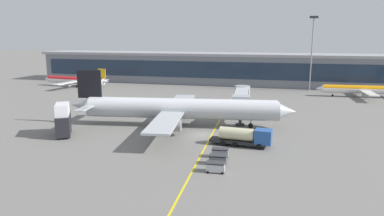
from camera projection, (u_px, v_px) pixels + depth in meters
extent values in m
plane|color=slate|center=(202.00, 135.00, 69.96)|extent=(700.00, 700.00, 0.00)
cube|color=yellow|center=(213.00, 133.00, 71.42)|extent=(4.68, 79.90, 0.01)
cube|color=slate|center=(233.00, 70.00, 142.08)|extent=(158.87, 17.17, 11.17)
cube|color=#1E2D42|center=(230.00, 70.00, 133.77)|extent=(154.11, 0.16, 6.25)
cube|color=#99999E|center=(233.00, 54.00, 140.87)|extent=(162.05, 17.52, 1.00)
cylinder|color=#B2B7BC|center=(181.00, 109.00, 75.80)|extent=(41.12, 9.77, 4.05)
cylinder|color=silver|center=(181.00, 107.00, 75.73)|extent=(40.28, 9.50, 3.89)
cone|color=#B2B7BC|center=(286.00, 112.00, 73.41)|extent=(4.56, 4.38, 3.85)
cone|color=#B2B7BC|center=(81.00, 105.00, 78.13)|extent=(5.30, 4.10, 3.45)
cube|color=black|center=(89.00, 84.00, 76.97)|extent=(5.27, 1.10, 6.08)
cube|color=#B2B7BC|center=(100.00, 101.00, 81.75)|extent=(2.89, 6.70, 0.24)
cube|color=#B2B7BC|center=(85.00, 108.00, 73.86)|extent=(2.89, 6.70, 0.24)
cube|color=#B2B7BC|center=(181.00, 101.00, 86.37)|extent=(7.17, 17.70, 0.40)
cube|color=#B2B7BC|center=(165.00, 122.00, 65.68)|extent=(7.17, 17.70, 0.40)
cylinder|color=#939399|center=(184.00, 110.00, 83.53)|extent=(3.40, 2.65, 2.23)
cylinder|color=#939399|center=(173.00, 126.00, 68.87)|extent=(3.40, 2.65, 2.23)
cylinder|color=black|center=(251.00, 126.00, 74.83)|extent=(1.05, 0.54, 1.00)
cylinder|color=slate|center=(251.00, 122.00, 74.67)|extent=(0.20, 0.20, 1.68)
cylinder|color=black|center=(171.00, 121.00, 78.49)|extent=(1.05, 0.54, 1.00)
cylinder|color=slate|center=(171.00, 118.00, 78.32)|extent=(0.20, 0.20, 1.68)
cylinder|color=black|center=(168.00, 126.00, 74.94)|extent=(1.05, 0.54, 1.00)
cylinder|color=slate|center=(168.00, 122.00, 74.77)|extent=(0.20, 0.20, 1.68)
cube|color=#B2B7BC|center=(242.00, 97.00, 83.45)|extent=(4.35, 15.16, 2.80)
cube|color=#232328|center=(242.00, 97.00, 83.44)|extent=(4.26, 12.79, 1.54)
cube|color=#9EA3A8|center=(241.00, 103.00, 76.22)|extent=(3.88, 3.52, 2.94)
cylinder|color=#4C4C51|center=(240.00, 117.00, 76.86)|extent=(0.70, 0.70, 3.61)
cube|color=#262628|center=(240.00, 125.00, 77.19)|extent=(1.96, 1.96, 0.30)
cylinder|color=gray|center=(242.00, 92.00, 90.68)|extent=(3.90, 3.90, 3.08)
cylinder|color=gray|center=(242.00, 104.00, 91.32)|extent=(1.80, 1.80, 3.61)
cube|color=#232326|center=(238.00, 141.00, 62.92)|extent=(10.16, 3.24, 0.50)
cube|color=#26519E|center=(263.00, 137.00, 61.28)|extent=(2.98, 2.70, 2.50)
cube|color=black|center=(271.00, 135.00, 60.78)|extent=(0.33, 2.31, 1.12)
cylinder|color=beige|center=(237.00, 134.00, 62.73)|extent=(6.15, 2.64, 2.20)
cylinder|color=black|center=(261.00, 143.00, 62.86)|extent=(1.02, 0.42, 1.00)
cylinder|color=black|center=(259.00, 147.00, 60.66)|extent=(1.02, 0.42, 1.00)
cylinder|color=black|center=(238.00, 141.00, 64.16)|extent=(1.02, 0.42, 1.00)
cylinder|color=black|center=(235.00, 144.00, 61.96)|extent=(1.02, 0.42, 1.00)
cylinder|color=black|center=(226.00, 140.00, 64.82)|extent=(1.02, 0.42, 1.00)
cylinder|color=black|center=(223.00, 143.00, 62.62)|extent=(1.02, 0.42, 1.00)
cube|color=black|center=(63.00, 124.00, 69.09)|extent=(5.58, 7.14, 3.80)
cube|color=silver|center=(62.00, 109.00, 68.17)|extent=(4.62, 5.60, 2.20)
cylinder|color=black|center=(59.00, 131.00, 71.42)|extent=(0.52, 0.64, 0.60)
cylinder|color=black|center=(71.00, 130.00, 72.01)|extent=(0.52, 0.64, 0.60)
cylinder|color=black|center=(57.00, 137.00, 66.93)|extent=(0.52, 0.64, 0.60)
cylinder|color=black|center=(70.00, 137.00, 67.52)|extent=(0.52, 0.64, 0.60)
cube|color=#B2B7BC|center=(216.00, 167.00, 50.68)|extent=(2.70, 1.69, 1.10)
cube|color=#333338|center=(216.00, 162.00, 50.54)|extent=(2.76, 1.72, 0.10)
cylinder|color=black|center=(208.00, 172.00, 50.25)|extent=(0.37, 0.15, 0.36)
cylinder|color=black|center=(209.00, 168.00, 51.69)|extent=(0.37, 0.15, 0.36)
cylinder|color=black|center=(222.00, 173.00, 49.88)|extent=(0.37, 0.15, 0.36)
cylinder|color=black|center=(223.00, 169.00, 51.33)|extent=(0.37, 0.15, 0.36)
cube|color=#595B60|center=(218.00, 160.00, 53.76)|extent=(2.70, 1.69, 1.10)
cube|color=#333338|center=(218.00, 155.00, 53.62)|extent=(2.76, 1.72, 0.10)
cylinder|color=black|center=(211.00, 164.00, 53.33)|extent=(0.37, 0.15, 0.36)
cylinder|color=black|center=(212.00, 161.00, 54.78)|extent=(0.37, 0.15, 0.36)
cylinder|color=black|center=(224.00, 165.00, 52.97)|extent=(0.37, 0.15, 0.36)
cylinder|color=black|center=(225.00, 162.00, 54.42)|extent=(0.37, 0.15, 0.36)
cube|color=gray|center=(220.00, 153.00, 56.85)|extent=(2.70, 1.69, 1.10)
cube|color=#333338|center=(220.00, 149.00, 56.71)|extent=(2.76, 1.72, 0.10)
cylinder|color=black|center=(213.00, 157.00, 56.42)|extent=(0.37, 0.15, 0.36)
cylinder|color=black|center=(214.00, 154.00, 57.86)|extent=(0.37, 0.15, 0.36)
cylinder|color=black|center=(226.00, 158.00, 56.06)|extent=(0.37, 0.15, 0.36)
cylinder|color=black|center=(227.00, 155.00, 57.50)|extent=(0.37, 0.15, 0.36)
cylinder|color=white|center=(75.00, 80.00, 134.31)|extent=(25.34, 5.38, 2.39)
cylinder|color=red|center=(75.00, 80.00, 134.26)|extent=(24.83, 5.23, 2.30)
cone|color=white|center=(47.00, 79.00, 139.10)|extent=(2.65, 2.54, 2.27)
cone|color=white|center=(106.00, 81.00, 129.42)|extent=(3.09, 2.36, 2.03)
cube|color=gold|center=(102.00, 74.00, 129.39)|extent=(3.12, 0.59, 3.59)
cube|color=white|center=(97.00, 82.00, 127.91)|extent=(1.67, 3.95, 0.15)
cube|color=white|center=(105.00, 80.00, 132.28)|extent=(1.67, 3.95, 0.15)
cube|color=white|center=(65.00, 83.00, 128.09)|extent=(4.18, 10.87, 0.24)
cube|color=white|center=(88.00, 79.00, 139.94)|extent=(4.18, 10.87, 0.24)
cylinder|color=#939399|center=(68.00, 85.00, 130.21)|extent=(1.99, 1.53, 1.32)
cylinder|color=#939399|center=(84.00, 82.00, 138.59)|extent=(1.99, 1.53, 1.32)
cylinder|color=black|center=(56.00, 85.00, 137.97)|extent=(0.64, 0.32, 0.61)
cylinder|color=slate|center=(56.00, 83.00, 137.85)|extent=(0.12, 0.12, 1.24)
cylinder|color=black|center=(77.00, 87.00, 133.21)|extent=(0.64, 0.32, 0.61)
cylinder|color=slate|center=(77.00, 85.00, 133.09)|extent=(0.12, 0.12, 1.24)
cylinder|color=black|center=(81.00, 86.00, 135.18)|extent=(0.64, 0.32, 0.61)
cylinder|color=slate|center=(81.00, 84.00, 135.05)|extent=(0.12, 0.12, 1.24)
cylinder|color=white|center=(361.00, 90.00, 111.88)|extent=(23.37, 3.97, 2.44)
cylinder|color=orange|center=(361.00, 89.00, 111.83)|extent=(22.90, 3.84, 2.34)
cone|color=white|center=(320.00, 89.00, 114.15)|extent=(2.59, 2.47, 2.32)
cube|color=white|center=(370.00, 93.00, 105.87)|extent=(3.55, 9.94, 0.24)
cube|color=white|center=(359.00, 88.00, 117.63)|extent=(3.55, 9.94, 0.24)
cylinder|color=#939399|center=(366.00, 95.00, 107.85)|extent=(1.96, 1.46, 1.34)
cylinder|color=#939399|center=(358.00, 91.00, 116.22)|extent=(1.96, 1.46, 1.34)
cylinder|color=black|center=(333.00, 95.00, 113.81)|extent=(0.62, 0.28, 0.61)
cylinder|color=slate|center=(333.00, 94.00, 113.70)|extent=(0.12, 0.12, 1.15)
cylinder|color=black|center=(366.00, 97.00, 110.98)|extent=(0.62, 0.28, 0.61)
cylinder|color=slate|center=(366.00, 95.00, 110.87)|extent=(0.12, 0.12, 1.15)
cylinder|color=black|center=(364.00, 96.00, 113.09)|extent=(0.62, 0.28, 0.61)
cylinder|color=slate|center=(364.00, 94.00, 112.98)|extent=(0.12, 0.12, 1.15)
cylinder|color=gray|center=(311.00, 55.00, 122.35)|extent=(0.44, 0.44, 24.71)
cube|color=#333338|center=(314.00, 17.00, 119.79)|extent=(2.80, 0.50, 0.80)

